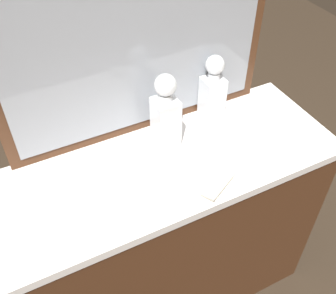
% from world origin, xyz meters
% --- Properties ---
extents(ground_plane, '(6.00, 6.00, 0.00)m').
position_xyz_m(ground_plane, '(0.00, 0.00, 0.00)').
color(ground_plane, '#2D2319').
extents(dresser, '(1.29, 0.49, 0.91)m').
position_xyz_m(dresser, '(0.00, 0.00, 0.46)').
color(dresser, '#472816').
rests_on(dresser, ground_plane).
extents(dresser_mirror, '(1.03, 0.03, 0.76)m').
position_xyz_m(dresser_mirror, '(0.00, 0.23, 1.29)').
color(dresser_mirror, '#472816').
rests_on(dresser_mirror, dresser).
extents(crystal_decanter_front, '(0.08, 0.08, 0.28)m').
position_xyz_m(crystal_decanter_front, '(0.28, 0.17, 1.02)').
color(crystal_decanter_front, white).
rests_on(crystal_decanter_front, dresser).
extents(crystal_decanter_right, '(0.09, 0.09, 0.30)m').
position_xyz_m(crystal_decanter_right, '(0.04, 0.10, 1.03)').
color(crystal_decanter_right, white).
rests_on(crystal_decanter_right, dresser).
extents(crystal_tumbler_far_right, '(0.07, 0.07, 0.09)m').
position_xyz_m(crystal_tumbler_far_right, '(0.38, 0.05, 0.95)').
color(crystal_tumbler_far_right, white).
rests_on(crystal_tumbler_far_right, dresser).
extents(silver_brush_center, '(0.16, 0.12, 0.02)m').
position_xyz_m(silver_brush_center, '(0.10, -0.18, 0.92)').
color(silver_brush_center, '#B7A88C').
rests_on(silver_brush_center, dresser).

